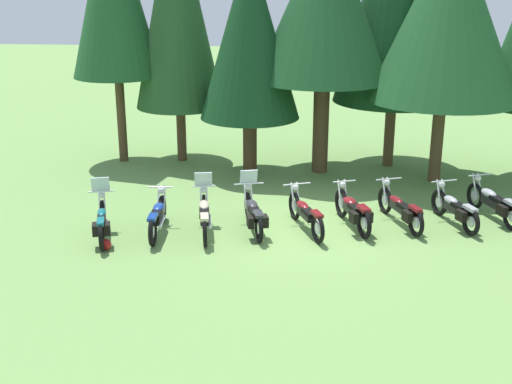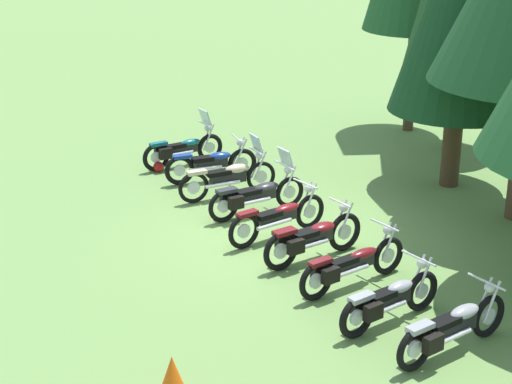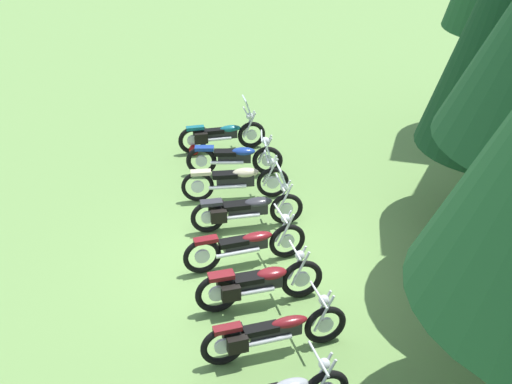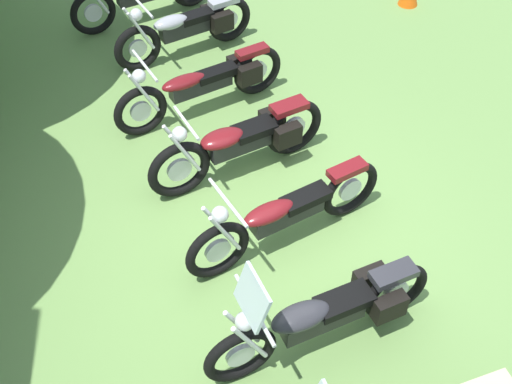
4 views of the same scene
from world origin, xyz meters
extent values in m
plane|color=#6B934C|center=(0.00, 0.00, 0.00)|extent=(80.00, 80.00, 0.00)
torus|color=black|center=(-5.05, -0.31, 0.35)|extent=(0.30, 0.71, 0.71)
cylinder|color=silver|center=(-5.05, -0.31, 0.35)|extent=(0.12, 0.27, 0.27)
torus|color=black|center=(-4.64, -1.75, 0.35)|extent=(0.30, 0.71, 0.71)
cylinder|color=silver|center=(-4.64, -1.75, 0.35)|extent=(0.12, 0.27, 0.27)
cube|color=black|center=(-4.84, -1.03, 0.45)|extent=(0.37, 0.76, 0.21)
ellipsoid|color=#14606B|center=(-4.90, -0.83, 0.58)|extent=(0.35, 0.56, 0.17)
cube|color=black|center=(-4.79, -1.23, 0.55)|extent=(0.32, 0.53, 0.10)
cube|color=#14606B|center=(-4.66, -1.67, 0.68)|extent=(0.27, 0.47, 0.08)
cylinder|color=silver|center=(-5.09, -0.39, 0.65)|extent=(0.13, 0.33, 0.65)
cylinder|color=silver|center=(-4.97, -0.35, 0.65)|extent=(0.13, 0.33, 0.65)
cylinder|color=silver|center=(-5.01, -0.45, 0.99)|extent=(0.62, 0.21, 0.04)
sphere|color=silver|center=(-5.04, -0.36, 0.87)|extent=(0.21, 0.21, 0.17)
cylinder|color=silver|center=(-4.70, -1.16, 0.37)|extent=(0.28, 0.73, 0.08)
cube|color=silver|center=(-5.02, -0.43, 1.17)|extent=(0.46, 0.27, 0.39)
cube|color=black|center=(-4.82, -1.59, 0.45)|extent=(0.22, 0.35, 0.26)
cube|color=black|center=(-4.56, -1.52, 0.45)|extent=(0.22, 0.35, 0.26)
torus|color=black|center=(-3.64, 0.15, 0.36)|extent=(0.16, 0.72, 0.71)
cylinder|color=silver|center=(-3.64, 0.15, 0.36)|extent=(0.07, 0.27, 0.27)
torus|color=black|center=(-3.53, -1.38, 0.36)|extent=(0.16, 0.72, 0.71)
cylinder|color=silver|center=(-3.53, -1.38, 0.36)|extent=(0.07, 0.27, 0.27)
cube|color=black|center=(-3.58, -0.61, 0.46)|extent=(0.27, 0.78, 0.23)
ellipsoid|color=navy|center=(-3.60, -0.40, 0.60)|extent=(0.30, 0.56, 0.18)
cube|color=black|center=(-3.57, -0.83, 0.57)|extent=(0.28, 0.52, 0.10)
cube|color=navy|center=(-3.53, -1.30, 0.69)|extent=(0.22, 0.45, 0.08)
cylinder|color=silver|center=(-3.71, 0.09, 0.65)|extent=(0.07, 0.34, 0.65)
cylinder|color=silver|center=(-3.55, 0.10, 0.65)|extent=(0.07, 0.34, 0.65)
cylinder|color=silver|center=(-3.63, 0.01, 0.99)|extent=(0.63, 0.08, 0.04)
sphere|color=silver|center=(-3.63, 0.10, 0.87)|extent=(0.18, 0.18, 0.17)
cylinder|color=silver|center=(-3.44, -0.77, 0.38)|extent=(0.13, 0.77, 0.08)
torus|color=black|center=(-2.59, 0.31, 0.36)|extent=(0.21, 0.72, 0.71)
cylinder|color=silver|center=(-2.59, 0.31, 0.36)|extent=(0.10, 0.29, 0.28)
torus|color=black|center=(-2.30, -1.31, 0.36)|extent=(0.21, 0.72, 0.71)
cylinder|color=silver|center=(-2.30, -1.31, 0.36)|extent=(0.10, 0.29, 0.28)
cube|color=black|center=(-2.45, -0.50, 0.48)|extent=(0.34, 0.84, 0.27)
ellipsoid|color=beige|center=(-2.48, -0.27, 0.64)|extent=(0.35, 0.61, 0.21)
cube|color=black|center=(-2.41, -0.72, 0.61)|extent=(0.33, 0.58, 0.10)
cube|color=beige|center=(-2.32, -1.23, 0.70)|extent=(0.26, 0.47, 0.08)
cylinder|color=silver|center=(-2.65, 0.24, 0.65)|extent=(0.10, 0.34, 0.65)
cylinder|color=silver|center=(-2.50, 0.27, 0.65)|extent=(0.10, 0.34, 0.65)
cylinder|color=silver|center=(-2.56, 0.18, 0.99)|extent=(0.61, 0.14, 0.04)
sphere|color=silver|center=(-2.58, 0.26, 0.87)|extent=(0.20, 0.20, 0.17)
cylinder|color=silver|center=(-2.29, -0.65, 0.38)|extent=(0.22, 0.82, 0.08)
cube|color=silver|center=(-2.57, 0.20, 1.17)|extent=(0.46, 0.23, 0.39)
torus|color=black|center=(-1.49, 0.64, 0.35)|extent=(0.28, 0.70, 0.70)
cylinder|color=silver|center=(-1.49, 0.64, 0.35)|extent=(0.12, 0.27, 0.27)
torus|color=black|center=(-1.07, -0.94, 0.35)|extent=(0.28, 0.70, 0.70)
cylinder|color=silver|center=(-1.07, -0.94, 0.35)|extent=(0.12, 0.27, 0.27)
cube|color=black|center=(-1.28, -0.15, 0.45)|extent=(0.42, 0.84, 0.22)
ellipsoid|color=#2D2D33|center=(-1.33, 0.07, 0.59)|extent=(0.42, 0.63, 0.17)
cube|color=black|center=(-1.22, -0.37, 0.56)|extent=(0.39, 0.59, 0.10)
cube|color=#2D2D33|center=(-1.09, -0.86, 0.68)|extent=(0.31, 0.48, 0.08)
cylinder|color=silver|center=(-1.55, 0.56, 0.65)|extent=(0.13, 0.34, 0.65)
cylinder|color=silver|center=(-1.39, 0.60, 0.65)|extent=(0.13, 0.34, 0.65)
cylinder|color=silver|center=(-1.45, 0.50, 0.98)|extent=(0.75, 0.23, 0.04)
sphere|color=silver|center=(-1.47, 0.59, 0.86)|extent=(0.21, 0.21, 0.17)
cylinder|color=silver|center=(-1.10, -0.29, 0.37)|extent=(0.28, 0.80, 0.08)
cube|color=silver|center=(-1.45, 0.52, 1.16)|extent=(0.46, 0.26, 0.39)
cube|color=black|center=(-1.29, -0.79, 0.45)|extent=(0.22, 0.35, 0.26)
cube|color=black|center=(-0.95, -0.70, 0.45)|extent=(0.22, 0.35, 0.26)
torus|color=black|center=(-0.28, 0.68, 0.36)|extent=(0.35, 0.71, 0.72)
cylinder|color=silver|center=(-0.28, 0.68, 0.36)|extent=(0.15, 0.28, 0.28)
torus|color=black|center=(0.32, -0.87, 0.36)|extent=(0.35, 0.71, 0.72)
cylinder|color=silver|center=(0.32, -0.87, 0.36)|extent=(0.15, 0.28, 0.28)
cube|color=black|center=(0.02, -0.10, 0.45)|extent=(0.48, 0.84, 0.21)
ellipsoid|color=maroon|center=(-0.06, 0.12, 0.58)|extent=(0.44, 0.63, 0.16)
cube|color=black|center=(0.10, -0.31, 0.55)|extent=(0.41, 0.59, 0.10)
cube|color=maroon|center=(0.29, -0.80, 0.70)|extent=(0.32, 0.47, 0.08)
cylinder|color=silver|center=(-0.33, 0.60, 0.66)|extent=(0.16, 0.33, 0.65)
cylinder|color=silver|center=(-0.19, 0.65, 0.66)|extent=(0.16, 0.33, 0.65)
cylinder|color=silver|center=(-0.23, 0.55, 1.00)|extent=(0.69, 0.30, 0.04)
sphere|color=silver|center=(-0.26, 0.63, 0.88)|extent=(0.22, 0.22, 0.17)
cylinder|color=silver|center=(0.20, -0.22, 0.38)|extent=(0.37, 0.80, 0.08)
torus|color=black|center=(0.94, 0.95, 0.38)|extent=(0.35, 0.76, 0.76)
cylinder|color=silver|center=(0.94, 0.95, 0.38)|extent=(0.14, 0.29, 0.29)
torus|color=black|center=(1.43, -0.48, 0.38)|extent=(0.35, 0.76, 0.76)
cylinder|color=silver|center=(1.43, -0.48, 0.38)|extent=(0.14, 0.29, 0.29)
cube|color=black|center=(1.18, 0.24, 0.48)|extent=(0.47, 0.79, 0.22)
ellipsoid|color=maroon|center=(1.11, 0.43, 0.62)|extent=(0.45, 0.60, 0.17)
cube|color=black|center=(1.25, 0.04, 0.59)|extent=(0.42, 0.56, 0.10)
cube|color=maroon|center=(1.40, -0.40, 0.74)|extent=(0.35, 0.49, 0.08)
cylinder|color=silver|center=(0.87, 0.87, 0.68)|extent=(0.15, 0.33, 0.65)
cylinder|color=silver|center=(1.04, 0.93, 0.68)|extent=(0.15, 0.33, 0.65)
cylinder|color=silver|center=(0.98, 0.82, 1.02)|extent=(0.59, 0.23, 0.04)
sphere|color=silver|center=(0.95, 0.91, 0.90)|extent=(0.22, 0.22, 0.17)
cylinder|color=silver|center=(1.37, 0.13, 0.40)|extent=(0.32, 0.74, 0.08)
cube|color=black|center=(1.19, -0.35, 0.48)|extent=(0.24, 0.35, 0.26)
cube|color=black|center=(1.54, -0.23, 0.48)|extent=(0.24, 0.35, 0.26)
torus|color=black|center=(2.10, 1.33, 0.36)|extent=(0.35, 0.70, 0.71)
cylinder|color=silver|center=(2.10, 1.33, 0.36)|extent=(0.14, 0.27, 0.27)
torus|color=black|center=(2.69, -0.25, 0.36)|extent=(0.35, 0.70, 0.71)
cylinder|color=silver|center=(2.69, -0.25, 0.36)|extent=(0.14, 0.27, 0.27)
cube|color=black|center=(2.39, 0.54, 0.45)|extent=(0.46, 0.85, 0.20)
ellipsoid|color=maroon|center=(2.31, 0.76, 0.57)|extent=(0.41, 0.64, 0.16)
cube|color=black|center=(2.47, 0.32, 0.54)|extent=(0.39, 0.60, 0.10)
cube|color=maroon|center=(2.66, -0.18, 0.69)|extent=(0.30, 0.47, 0.08)
cylinder|color=silver|center=(2.05, 1.25, 0.65)|extent=(0.16, 0.33, 0.65)
cylinder|color=silver|center=(2.18, 1.30, 0.65)|extent=(0.16, 0.33, 0.65)
cylinder|color=silver|center=(2.14, 1.20, 0.99)|extent=(0.68, 0.28, 0.04)
sphere|color=silver|center=(2.11, 1.29, 0.87)|extent=(0.22, 0.22, 0.17)
cylinder|color=silver|center=(2.56, 0.40, 0.38)|extent=(0.37, 0.81, 0.08)
cube|color=black|center=(2.49, -0.12, 0.46)|extent=(0.24, 0.35, 0.26)
cube|color=black|center=(2.75, -0.02, 0.46)|extent=(0.24, 0.35, 0.26)
cylinder|color=silver|center=(3.45, 1.22, 0.65)|extent=(0.16, 0.33, 0.65)
cylinder|color=silver|center=(3.59, 1.27, 0.65)|extent=(0.16, 0.33, 0.65)
cylinder|color=silver|center=(3.55, 1.17, 0.98)|extent=(0.69, 0.29, 0.04)
sphere|color=silver|center=(3.52, 1.26, 0.86)|extent=(0.22, 0.22, 0.17)
cylinder|color=#4C3823|center=(-6.20, 5.71, 1.43)|extent=(0.29, 0.29, 2.85)
cylinder|color=#42301E|center=(-1.82, 4.66, 0.90)|extent=(0.44, 0.44, 1.80)
sphere|color=maroon|center=(-4.56, -1.71, 0.13)|extent=(0.26, 0.26, 0.26)
camera|label=1|loc=(0.14, -15.65, 6.23)|focal=47.06mm
camera|label=2|loc=(14.57, -4.70, 6.74)|focal=58.69mm
camera|label=3|loc=(10.71, 0.73, 7.66)|focal=48.52mm
camera|label=4|loc=(-4.42, 1.01, 5.52)|focal=45.73mm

